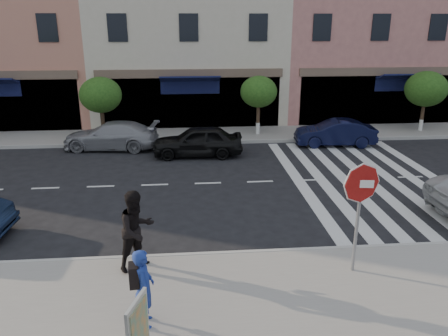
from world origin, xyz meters
The scene contains 16 objects.
ground centered at (0.00, 0.00, 0.00)m, with size 120.00×120.00×0.00m, color black.
sidewalk_near centered at (0.00, -3.75, 0.07)m, with size 60.00×4.50×0.15m, color gray.
sidewalk_far centered at (0.00, 11.00, 0.07)m, with size 60.00×3.00×0.15m, color gray.
building_west_mid centered at (-11.00, 17.00, 7.00)m, with size 10.00×9.00×14.00m, color tan.
building_centre centered at (-0.50, 17.00, 5.50)m, with size 11.00×9.00×11.00m, color beige.
building_east_mid centered at (11.50, 17.00, 6.50)m, with size 13.00×9.00×13.00m, color tan.
street_tree_wb centered at (-5.00, 10.80, 2.31)m, with size 2.10×2.10×3.06m.
street_tree_c centered at (3.00, 10.80, 2.36)m, with size 1.90×1.90×3.04m.
street_tree_ea centered at (12.00, 10.80, 2.39)m, with size 2.20×2.20×3.19m.
stop_sign centered at (3.15, -2.62, 2.11)m, with size 0.96×0.17×2.73m.
photographer centered at (-1.65, -4.14, 0.97)m, with size 0.60×0.39×1.63m, color navy.
walker centered at (-1.99, -2.00, 1.14)m, with size 0.96×0.75×1.98m, color black.
poster_board centered at (-1.68, -5.12, 0.75)m, with size 0.36×0.78×1.23m.
car_far_left centered at (-4.36, 9.10, 0.65)m, with size 1.82×4.48×1.30m, color gray.
car_far_mid centered at (-0.28, 7.60, 0.69)m, with size 1.63×4.05×1.38m, color black.
car_far_right centered at (6.50, 8.76, 0.64)m, with size 1.35×3.86×1.27m, color black.
Camera 1 is at (-0.73, -11.48, 5.87)m, focal length 35.00 mm.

